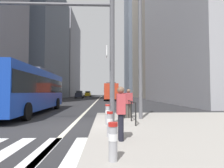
% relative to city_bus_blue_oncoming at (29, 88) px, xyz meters
% --- Properties ---
extents(ground_plane, '(160.00, 160.00, 0.00)m').
position_rel_city_bus_blue_oncoming_xyz_m(ground_plane, '(4.02, 14.91, -1.84)').
color(ground_plane, '#28282B').
extents(median_island, '(9.00, 10.00, 0.15)m').
position_rel_city_bus_blue_oncoming_xyz_m(median_island, '(9.52, -6.09, -1.76)').
color(median_island, gray).
rests_on(median_island, ground).
extents(crosswalk_stripes, '(7.65, 3.20, 0.01)m').
position_rel_city_bus_blue_oncoming_xyz_m(crosswalk_stripes, '(3.02, -9.09, -1.83)').
color(crosswalk_stripes, silver).
rests_on(crosswalk_stripes, ground).
extents(lane_centre_line, '(0.20, 80.00, 0.01)m').
position_rel_city_bus_blue_oncoming_xyz_m(lane_centre_line, '(4.02, 24.91, -1.83)').
color(lane_centre_line, beige).
rests_on(lane_centre_line, ground).
extents(office_tower_left_mid, '(12.25, 23.86, 28.40)m').
position_rel_city_bus_blue_oncoming_xyz_m(office_tower_left_mid, '(-11.98, 33.39, 12.36)').
color(office_tower_left_mid, slate).
rests_on(office_tower_left_mid, ground).
extents(office_tower_left_far, '(11.67, 24.90, 30.64)m').
position_rel_city_bus_blue_oncoming_xyz_m(office_tower_left_far, '(-11.98, 61.32, 13.49)').
color(office_tower_left_far, gray).
rests_on(office_tower_left_far, ground).
extents(office_tower_right_mid, '(11.82, 21.85, 48.37)m').
position_rel_city_bus_blue_oncoming_xyz_m(office_tower_right_mid, '(21.02, 40.47, 22.35)').
color(office_tower_right_mid, gray).
rests_on(office_tower_right_mid, ground).
extents(office_tower_right_far, '(13.09, 17.07, 57.06)m').
position_rel_city_bus_blue_oncoming_xyz_m(office_tower_right_far, '(21.02, 64.95, 26.69)').
color(office_tower_right_far, slate).
rests_on(office_tower_right_far, ground).
extents(city_bus_blue_oncoming, '(2.90, 11.16, 3.40)m').
position_rel_city_bus_blue_oncoming_xyz_m(city_bus_blue_oncoming, '(0.00, 0.00, 0.00)').
color(city_bus_blue_oncoming, '#14389E').
rests_on(city_bus_blue_oncoming, ground).
extents(city_bus_red_receding, '(2.79, 11.06, 3.40)m').
position_rel_city_bus_blue_oncoming_xyz_m(city_bus_red_receding, '(6.67, 23.80, -0.00)').
color(city_bus_red_receding, red).
rests_on(city_bus_red_receding, ground).
extents(car_oncoming_mid, '(2.14, 4.62, 1.94)m').
position_rel_city_bus_blue_oncoming_xyz_m(car_oncoming_mid, '(-0.42, 51.21, -0.84)').
color(car_oncoming_mid, gold).
rests_on(car_oncoming_mid, ground).
extents(car_receding_near, '(2.17, 4.41, 1.94)m').
position_rel_city_bus_blue_oncoming_xyz_m(car_receding_near, '(8.27, 47.93, -0.85)').
color(car_receding_near, black).
rests_on(car_receding_near, ground).
extents(car_receding_far, '(2.05, 4.06, 1.94)m').
position_rel_city_bus_blue_oncoming_xyz_m(car_receding_far, '(8.28, 53.57, -0.85)').
color(car_receding_far, silver).
rests_on(car_receding_far, ground).
extents(car_oncoming_far, '(2.09, 4.47, 1.94)m').
position_rel_city_bus_blue_oncoming_xyz_m(car_oncoming_far, '(-1.31, 36.35, -0.85)').
color(car_oncoming_far, '#232838').
rests_on(car_oncoming_far, ground).
extents(traffic_signal_gantry, '(6.49, 0.65, 6.00)m').
position_rel_city_bus_blue_oncoming_xyz_m(traffic_signal_gantry, '(3.69, -5.52, 2.29)').
color(traffic_signal_gantry, '#515156').
rests_on(traffic_signal_gantry, median_island).
extents(street_lamp_post, '(5.50, 0.32, 8.00)m').
position_rel_city_bus_blue_oncoming_xyz_m(street_lamp_post, '(7.44, -4.03, 3.45)').
color(street_lamp_post, '#56565B').
rests_on(street_lamp_post, median_island).
extents(bollard_front, '(0.20, 0.20, 0.78)m').
position_rel_city_bus_blue_oncoming_xyz_m(bollard_front, '(5.72, -10.09, -1.25)').
color(bollard_front, '#99999E').
rests_on(bollard_front, median_island).
extents(bollard_left, '(0.20, 0.20, 0.80)m').
position_rel_city_bus_blue_oncoming_xyz_m(bollard_left, '(5.71, -7.97, -1.24)').
color(bollard_left, '#99999E').
rests_on(bollard_left, median_island).
extents(bollard_right, '(0.20, 0.20, 0.89)m').
position_rel_city_bus_blue_oncoming_xyz_m(bollard_right, '(5.66, -5.89, -1.19)').
color(bollard_right, '#99999E').
rests_on(bollard_right, median_island).
extents(bollard_back, '(0.20, 0.20, 0.85)m').
position_rel_city_bus_blue_oncoming_xyz_m(bollard_back, '(5.68, -5.50, -1.21)').
color(bollard_back, '#99999E').
rests_on(bollard_back, median_island).
extents(pedestrian_railing, '(0.06, 3.96, 0.98)m').
position_rel_city_bus_blue_oncoming_xyz_m(pedestrian_railing, '(6.82, -4.21, -0.97)').
color(pedestrian_railing, black).
rests_on(pedestrian_railing, median_island).
extents(pedestrian_waiting, '(0.24, 0.38, 1.56)m').
position_rel_city_bus_blue_oncoming_xyz_m(pedestrian_waiting, '(6.02, -8.44, -0.83)').
color(pedestrian_waiting, black).
rests_on(pedestrian_waiting, median_island).
extents(pedestrian_walking, '(0.44, 0.36, 1.58)m').
position_rel_city_bus_blue_oncoming_xyz_m(pedestrian_walking, '(6.84, -3.69, -0.82)').
color(pedestrian_walking, '#423D38').
rests_on(pedestrian_walking, median_island).
extents(pedestrian_far, '(0.42, 0.32, 1.58)m').
position_rel_city_bus_blue_oncoming_xyz_m(pedestrian_far, '(6.53, -3.27, -0.82)').
color(pedestrian_far, '#423D38').
rests_on(pedestrian_far, median_island).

